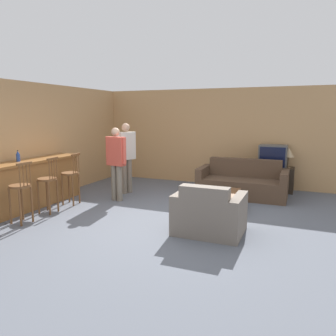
{
  "coord_description": "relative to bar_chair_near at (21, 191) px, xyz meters",
  "views": [
    {
      "loc": [
        2.31,
        -5.17,
        1.93
      ],
      "look_at": [
        -0.18,
        0.83,
        0.85
      ],
      "focal_mm": 35.0,
      "sensor_mm": 36.0,
      "label": 1
    }
  ],
  "objects": [
    {
      "name": "tv",
      "position": [
        3.86,
        4.28,
        0.31
      ],
      "size": [
        0.67,
        0.48,
        0.55
      ],
      "color": "#4C4C4C",
      "rests_on": "tv_unit"
    },
    {
      "name": "table_lamp",
      "position": [
        4.22,
        4.28,
        0.4
      ],
      "size": [
        0.28,
        0.28,
        0.49
      ],
      "color": "brown",
      "rests_on": "tv_unit"
    },
    {
      "name": "tv_unit",
      "position": [
        3.86,
        4.28,
        -0.27
      ],
      "size": [
        1.04,
        0.46,
        0.62
      ],
      "color": "#2D2319",
      "rests_on": "ground_plane"
    },
    {
      "name": "ground_plane",
      "position": [
        2.23,
        0.99,
        -0.58
      ],
      "size": [
        24.0,
        24.0,
        0.0
      ],
      "primitive_type": "plane",
      "color": "#565B66"
    },
    {
      "name": "person_by_counter",
      "position": [
        0.74,
        1.99,
        0.34
      ],
      "size": [
        0.54,
        0.22,
        1.63
      ],
      "color": "#756B5B",
      "rests_on": "ground_plane"
    },
    {
      "name": "bar_chair_far",
      "position": [
        -0.0,
        1.35,
        0.0
      ],
      "size": [
        0.4,
        0.4,
        1.1
      ],
      "color": "brown",
      "rests_on": "ground_plane"
    },
    {
      "name": "bottle",
      "position": [
        -0.67,
        0.62,
        0.51
      ],
      "size": [
        0.07,
        0.07,
        0.23
      ],
      "color": "#234293",
      "rests_on": "bar_counter"
    },
    {
      "name": "book_on_table",
      "position": [
        3.05,
        2.12,
        -0.18
      ],
      "size": [
        0.24,
        0.21,
        0.02
      ],
      "color": "#33704C",
      "rests_on": "coffee_table"
    },
    {
      "name": "wall_back",
      "position": [
        2.23,
        4.61,
        0.72
      ],
      "size": [
        9.4,
        0.08,
        2.6
      ],
      "color": "tan",
      "rests_on": "ground_plane"
    },
    {
      "name": "wall_left",
      "position": [
        -0.94,
        2.3,
        0.72
      ],
      "size": [
        0.08,
        8.62,
        2.6
      ],
      "color": "tan",
      "rests_on": "ground_plane"
    },
    {
      "name": "bar_chair_near",
      "position": [
        0.0,
        0.0,
        0.0
      ],
      "size": [
        0.38,
        0.38,
        1.1
      ],
      "color": "brown",
      "rests_on": "ground_plane"
    },
    {
      "name": "coffee_table",
      "position": [
        3.1,
        2.12,
        -0.25
      ],
      "size": [
        0.58,
        0.9,
        0.39
      ],
      "color": "brown",
      "rests_on": "ground_plane"
    },
    {
      "name": "person_by_window",
      "position": [
        0.59,
        2.7,
        0.38
      ],
      "size": [
        0.33,
        0.56,
        1.7
      ],
      "color": "#756B5B",
      "rests_on": "ground_plane"
    },
    {
      "name": "couch_far",
      "position": [
        3.27,
        3.44,
        -0.28
      ],
      "size": [
        2.02,
        0.91,
        0.86
      ],
      "color": "#4C3828",
      "rests_on": "ground_plane"
    },
    {
      "name": "bar_chair_mid",
      "position": [
        -0.0,
        0.67,
        0.0
      ],
      "size": [
        0.39,
        0.39,
        1.1
      ],
      "color": "brown",
      "rests_on": "ground_plane"
    },
    {
      "name": "armchair_near",
      "position": [
        3.2,
        0.8,
        -0.27
      ],
      "size": [
        1.08,
        0.87,
        0.84
      ],
      "color": "#70665B",
      "rests_on": "ground_plane"
    },
    {
      "name": "bar_counter",
      "position": [
        -0.61,
        0.67,
        -0.08
      ],
      "size": [
        0.55,
        2.83,
        0.99
      ],
      "color": "brown",
      "rests_on": "ground_plane"
    }
  ]
}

